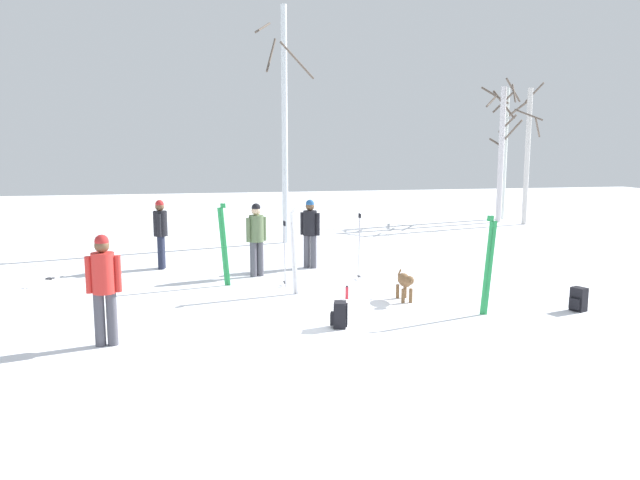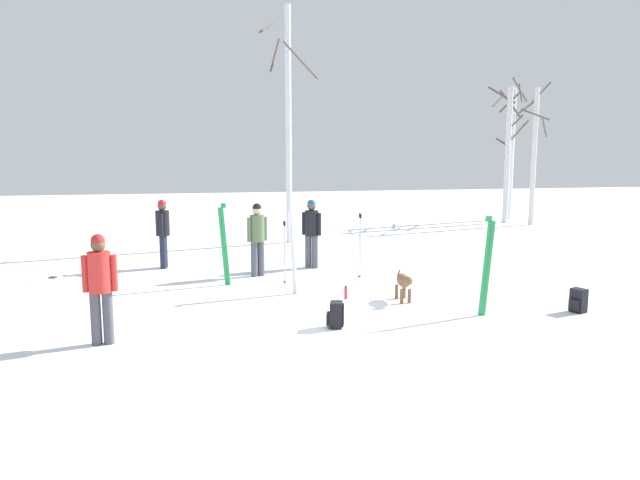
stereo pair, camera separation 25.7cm
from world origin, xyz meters
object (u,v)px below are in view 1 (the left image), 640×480
object	(u,v)px
person_3	(161,230)
birch_tree_1	(502,150)
ski_pair_lying_0	(51,279)
ski_pair_planted_2	(294,251)
backpack_0	(339,315)
ski_poles_1	(285,251)
backpack_1	(578,300)
water_bottle_0	(347,293)
person_0	(310,229)
ski_poles_0	(359,245)
person_2	(104,283)
ski_pair_planted_1	(224,245)
birch_tree_0	(284,122)
dog	(405,282)
birch_tree_2	(527,152)
person_1	(256,235)
birch_tree_3	(504,150)
ski_pair_planted_0	(488,266)

from	to	relation	value
person_3	birch_tree_1	world-z (taller)	birch_tree_1
ski_pair_lying_0	ski_pair_planted_2	bearing A→B (deg)	-25.75
ski_pair_lying_0	backpack_0	world-z (taller)	backpack_0
birch_tree_1	ski_poles_1	bearing A→B (deg)	-137.08
backpack_1	water_bottle_0	world-z (taller)	backpack_1
person_0	ski_poles_0	distance (m)	1.78
person_2	ski_pair_planted_1	distance (m)	4.27
water_bottle_0	birch_tree_0	distance (m)	8.26
dog	person_3	bearing A→B (deg)	137.90
ski_pair_lying_0	birch_tree_2	size ratio (longest dim) A/B	0.34
person_3	ski_pair_planted_2	bearing A→B (deg)	-49.81
ski_pair_lying_0	person_0	bearing A→B (deg)	0.88
person_1	backpack_1	world-z (taller)	person_1
ski_pair_lying_0	backpack_0	xyz separation A→B (m)	(5.55, -5.04, 0.20)
ski_pair_planted_2	backpack_1	size ratio (longest dim) A/B	4.07
ski_poles_1	birch_tree_1	xyz separation A→B (m)	(10.15, 9.44, 2.10)
ski_pair_planted_2	ski_poles_0	bearing A→B (deg)	31.45
ski_poles_1	person_3	bearing A→B (deg)	137.06
ski_poles_0	backpack_0	world-z (taller)	ski_poles_0
ski_pair_planted_1	backpack_0	distance (m)	4.04
backpack_1	water_bottle_0	xyz separation A→B (m)	(-3.96, 1.76, -0.09)
ski_pair_lying_0	ski_poles_0	bearing A→B (deg)	-12.07
dog	ski_pair_lying_0	world-z (taller)	dog
ski_poles_0	birch_tree_0	world-z (taller)	birch_tree_0
ski_poles_0	birch_tree_1	xyz separation A→B (m)	(8.39, 9.17, 2.06)
ski_pair_planted_2	water_bottle_0	size ratio (longest dim) A/B	6.65
ski_poles_0	person_1	bearing A→B (deg)	159.65
ski_poles_0	person_0	bearing A→B (deg)	118.04
dog	ski_pair_lying_0	size ratio (longest dim) A/B	0.48
person_3	backpack_0	world-z (taller)	person_3
water_bottle_0	ski_pair_lying_0	bearing A→B (deg)	152.73
backpack_0	birch_tree_3	xyz separation A→B (m)	(10.36, 13.69, 2.66)
water_bottle_0	birch_tree_0	size ratio (longest dim) A/B	0.04
person_2	backpack_1	size ratio (longest dim) A/B	3.90
birch_tree_1	birch_tree_2	distance (m)	1.06
ski_pair_planted_0	ski_pair_lying_0	world-z (taller)	ski_pair_planted_0
ski_pair_lying_0	birch_tree_2	xyz separation A→B (m)	(15.90, 6.84, 2.77)
dog	ski_pair_lying_0	bearing A→B (deg)	153.75
person_0	ski_poles_1	distance (m)	2.07
ski_pair_planted_1	backpack_1	distance (m)	7.22
ski_pair_planted_0	birch_tree_3	distance (m)	15.57
birch_tree_0	backpack_1	bearing A→B (deg)	-66.18
ski_pair_planted_0	ski_pair_planted_2	distance (m)	3.90
person_0	birch_tree_1	xyz separation A→B (m)	(9.22, 7.60, 1.88)
ski_poles_1	backpack_1	bearing A→B (deg)	-32.64
person_2	ski_pair_planted_1	xyz separation A→B (m)	(2.01, 3.77, -0.08)
ski_pair_planted_2	ski_poles_1	size ratio (longest dim) A/B	1.26
ski_poles_1	person_1	bearing A→B (deg)	113.94
ski_pair_planted_0	person_1	bearing A→B (deg)	131.54
person_3	ski_pair_lying_0	bearing A→B (deg)	-162.27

